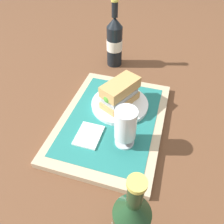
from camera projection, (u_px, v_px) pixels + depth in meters
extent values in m
plane|color=brown|center=(112.00, 123.00, 0.71)|extent=(3.00, 3.00, 0.00)
cube|color=tan|center=(112.00, 121.00, 0.70)|extent=(0.44, 0.32, 0.02)
cube|color=#1E6B66|center=(112.00, 119.00, 0.70)|extent=(0.38, 0.27, 0.00)
cylinder|color=white|center=(120.00, 104.00, 0.73)|extent=(0.19, 0.19, 0.01)
cube|color=tan|center=(120.00, 100.00, 0.72)|extent=(0.14, 0.11, 0.02)
cube|color=#9EA3A8|center=(120.00, 95.00, 0.71)|extent=(0.13, 0.10, 0.02)
cube|color=silver|center=(120.00, 92.00, 0.70)|extent=(0.12, 0.09, 0.01)
sphere|color=#47932D|center=(109.00, 98.00, 0.67)|extent=(0.04, 0.04, 0.04)
cube|color=tan|center=(120.00, 87.00, 0.68)|extent=(0.14, 0.11, 0.04)
cylinder|color=silver|center=(124.00, 142.00, 0.63)|extent=(0.06, 0.06, 0.01)
cylinder|color=silver|center=(125.00, 138.00, 0.62)|extent=(0.01, 0.01, 0.02)
cylinder|color=silver|center=(126.00, 124.00, 0.57)|extent=(0.06, 0.06, 0.09)
cylinder|color=gold|center=(125.00, 131.00, 0.59)|extent=(0.06, 0.06, 0.04)
cylinder|color=white|center=(126.00, 125.00, 0.58)|extent=(0.05, 0.05, 0.01)
cube|color=white|center=(89.00, 135.00, 0.64)|extent=(0.09, 0.07, 0.01)
cone|color=#19381E|center=(133.00, 208.00, 0.34)|extent=(0.06, 0.06, 0.04)
cylinder|color=#19381E|center=(135.00, 194.00, 0.30)|extent=(0.02, 0.02, 0.05)
cylinder|color=#BFB74C|center=(137.00, 183.00, 0.28)|extent=(0.03, 0.03, 0.01)
cylinder|color=black|center=(114.00, 46.00, 0.91)|extent=(0.06, 0.06, 0.17)
cylinder|color=silver|center=(114.00, 45.00, 0.90)|extent=(0.07, 0.07, 0.05)
cone|color=black|center=(115.00, 22.00, 0.84)|extent=(0.06, 0.06, 0.04)
cylinder|color=black|center=(115.00, 9.00, 0.80)|extent=(0.02, 0.02, 0.05)
cylinder|color=#BFB74C|center=(115.00, 0.00, 0.78)|extent=(0.03, 0.03, 0.01)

